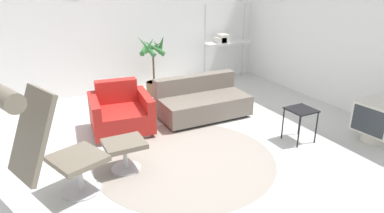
# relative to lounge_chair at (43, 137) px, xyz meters

# --- Properties ---
(ground_plane) EXTENTS (12.00, 12.00, 0.00)m
(ground_plane) POSITION_rel_lounge_chair_xyz_m (1.60, 0.45, -0.77)
(ground_plane) COLOR silver
(wall_back) EXTENTS (12.00, 0.09, 2.80)m
(wall_back) POSITION_rel_lounge_chair_xyz_m (1.59, 3.40, 0.63)
(wall_back) COLOR white
(wall_back) RESTS_ON ground_plane
(wall_right) EXTENTS (0.06, 12.00, 2.80)m
(wall_right) POSITION_rel_lounge_chair_xyz_m (4.94, 0.45, 0.63)
(wall_right) COLOR white
(wall_right) RESTS_ON ground_plane
(round_rug) EXTENTS (2.33, 2.33, 0.01)m
(round_rug) POSITION_rel_lounge_chair_xyz_m (1.63, 0.20, -0.77)
(round_rug) COLOR gray
(round_rug) RESTS_ON ground_plane
(lounge_chair) EXTENTS (1.05, 0.80, 1.34)m
(lounge_chair) POSITION_rel_lounge_chair_xyz_m (0.00, 0.00, 0.00)
(lounge_chair) COLOR #BCBCC1
(lounge_chair) RESTS_ON ground_plane
(ottoman) EXTENTS (0.48, 0.41, 0.38)m
(ottoman) POSITION_rel_lounge_chair_xyz_m (0.88, 0.33, -0.49)
(ottoman) COLOR #BCBCC1
(ottoman) RESTS_ON ground_plane
(armchair_red) EXTENTS (0.97, 0.94, 0.73)m
(armchair_red) POSITION_rel_lounge_chair_xyz_m (1.16, 1.47, -0.50)
(armchair_red) COLOR silver
(armchair_red) RESTS_ON ground_plane
(couch_low) EXTENTS (1.48, 0.81, 0.66)m
(couch_low) POSITION_rel_lounge_chair_xyz_m (2.53, 1.41, -0.53)
(couch_low) COLOR black
(couch_low) RESTS_ON ground_plane
(side_table) EXTENTS (0.36, 0.36, 0.49)m
(side_table) POSITION_rel_lounge_chair_xyz_m (3.33, -0.05, -0.35)
(side_table) COLOR black
(side_table) RESTS_ON ground_plane
(crt_television) EXTENTS (0.53, 0.57, 0.58)m
(crt_television) POSITION_rel_lounge_chair_xyz_m (4.28, -0.57, -0.45)
(crt_television) COLOR beige
(crt_television) RESTS_ON ground_plane
(potted_plant) EXTENTS (0.57, 0.59, 1.22)m
(potted_plant) POSITION_rel_lounge_chair_xyz_m (2.22, 2.81, -0.21)
(potted_plant) COLOR brown
(potted_plant) RESTS_ON ground_plane
(shelf_unit) EXTENTS (1.07, 0.28, 1.67)m
(shelf_unit) POSITION_rel_lounge_chair_xyz_m (4.02, 3.09, 0.11)
(shelf_unit) COLOR #BCBCC1
(shelf_unit) RESTS_ON ground_plane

